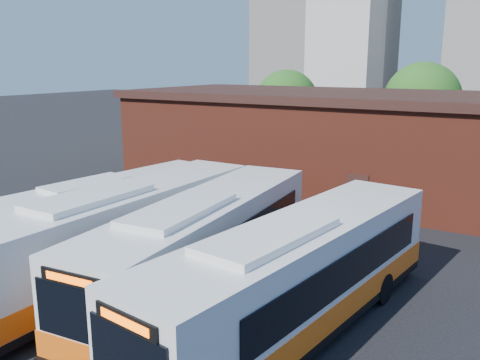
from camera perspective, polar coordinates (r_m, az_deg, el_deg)
The scene contains 9 objects.
ground at distance 18.37m, azimuth -11.13°, elevation -13.81°, with size 220.00×220.00×0.00m, color black.
bus_west at distance 24.42m, azimuth -14.05°, elevation -3.53°, with size 3.70×11.72×3.15m.
bus_midwest at distance 20.17m, azimuth -12.78°, elevation -6.18°, with size 3.06×13.76×3.73m.
bus_mideast at distance 18.47m, azimuth -3.99°, elevation -7.75°, with size 3.93×13.70×3.69m.
bus_east at distance 15.92m, azimuth 6.55°, elevation -11.24°, with size 4.54×13.89×3.73m.
transit_worker at distance 15.99m, azimuth -11.95°, elevation -14.53°, with size 0.65×0.43×1.78m, color #121536.
depot_building at distance 34.28m, azimuth 11.54°, elevation 4.41°, with size 28.60×12.60×6.40m.
tree_west at distance 48.99m, azimuth 5.24°, elevation 8.75°, with size 6.00×6.00×7.65m.
tree_mid at distance 47.04m, azimuth 19.78°, elevation 8.40°, with size 6.56×6.56×8.36m.
Camera 1 is at (11.21, -12.02, 8.19)m, focal length 38.00 mm.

